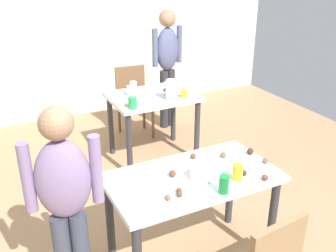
{
  "coord_description": "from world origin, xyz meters",
  "views": [
    {
      "loc": [
        -1.16,
        -2.19,
        2.15
      ],
      "look_at": [
        0.11,
        0.34,
        0.9
      ],
      "focal_mm": 41.65,
      "sensor_mm": 36.0,
      "label": 1
    }
  ],
  "objects_px": {
    "chair_far_table": "(133,97)",
    "soda_can": "(224,185)",
    "person_girl_near": "(65,198)",
    "person_adult_far": "(167,59)",
    "dining_table_far": "(153,106)",
    "pitcher_far": "(172,90)",
    "mixing_bowl": "(202,173)",
    "dining_table_near": "(192,189)"
  },
  "relations": [
    {
      "from": "chair_far_table",
      "to": "soda_can",
      "type": "height_order",
      "value": "soda_can"
    },
    {
      "from": "person_girl_near",
      "to": "person_adult_far",
      "type": "distance_m",
      "value": 3.03
    },
    {
      "from": "dining_table_far",
      "to": "person_adult_far",
      "type": "bearing_deg",
      "value": 53.13
    },
    {
      "from": "person_girl_near",
      "to": "pitcher_far",
      "type": "bearing_deg",
      "value": 45.02
    },
    {
      "from": "person_girl_near",
      "to": "person_adult_far",
      "type": "height_order",
      "value": "person_adult_far"
    },
    {
      "from": "chair_far_table",
      "to": "pitcher_far",
      "type": "bearing_deg",
      "value": -85.73
    },
    {
      "from": "chair_far_table",
      "to": "mixing_bowl",
      "type": "relative_size",
      "value": 5.38
    },
    {
      "from": "soda_can",
      "to": "pitcher_far",
      "type": "height_order",
      "value": "pitcher_far"
    },
    {
      "from": "dining_table_far",
      "to": "person_adult_far",
      "type": "height_order",
      "value": "person_adult_far"
    },
    {
      "from": "dining_table_near",
      "to": "person_girl_near",
      "type": "height_order",
      "value": "person_girl_near"
    },
    {
      "from": "mixing_bowl",
      "to": "soda_can",
      "type": "height_order",
      "value": "soda_can"
    },
    {
      "from": "mixing_bowl",
      "to": "soda_can",
      "type": "relative_size",
      "value": 1.33
    },
    {
      "from": "dining_table_near",
      "to": "person_girl_near",
      "type": "bearing_deg",
      "value": -178.73
    },
    {
      "from": "dining_table_near",
      "to": "soda_can",
      "type": "height_order",
      "value": "soda_can"
    },
    {
      "from": "dining_table_far",
      "to": "person_girl_near",
      "type": "distance_m",
      "value": 2.15
    },
    {
      "from": "dining_table_near",
      "to": "chair_far_table",
      "type": "bearing_deg",
      "value": 77.95
    },
    {
      "from": "chair_far_table",
      "to": "person_adult_far",
      "type": "distance_m",
      "value": 0.65
    },
    {
      "from": "pitcher_far",
      "to": "person_girl_near",
      "type": "bearing_deg",
      "value": -134.98
    },
    {
      "from": "person_girl_near",
      "to": "mixing_bowl",
      "type": "xyz_separation_m",
      "value": [
        0.91,
        -0.04,
        -0.05
      ]
    },
    {
      "from": "dining_table_near",
      "to": "person_adult_far",
      "type": "xyz_separation_m",
      "value": [
        0.99,
        2.37,
        0.29
      ]
    },
    {
      "from": "chair_far_table",
      "to": "person_girl_near",
      "type": "bearing_deg",
      "value": -120.06
    },
    {
      "from": "dining_table_far",
      "to": "soda_can",
      "type": "xyz_separation_m",
      "value": [
        -0.39,
        -1.93,
        0.19
      ]
    },
    {
      "from": "dining_table_near",
      "to": "person_girl_near",
      "type": "distance_m",
      "value": 0.9
    },
    {
      "from": "chair_far_table",
      "to": "dining_table_near",
      "type": "bearing_deg",
      "value": -102.05
    },
    {
      "from": "dining_table_far",
      "to": "mixing_bowl",
      "type": "bearing_deg",
      "value": -103.72
    },
    {
      "from": "dining_table_far",
      "to": "mixing_bowl",
      "type": "height_order",
      "value": "mixing_bowl"
    },
    {
      "from": "person_adult_far",
      "to": "pitcher_far",
      "type": "relative_size",
      "value": 7.1
    },
    {
      "from": "mixing_bowl",
      "to": "pitcher_far",
      "type": "bearing_deg",
      "value": 70.23
    },
    {
      "from": "mixing_bowl",
      "to": "soda_can",
      "type": "distance_m",
      "value": 0.22
    },
    {
      "from": "person_girl_near",
      "to": "soda_can",
      "type": "height_order",
      "value": "person_girl_near"
    },
    {
      "from": "dining_table_near",
      "to": "dining_table_far",
      "type": "bearing_deg",
      "value": 74.57
    },
    {
      "from": "chair_far_table",
      "to": "soda_can",
      "type": "relative_size",
      "value": 7.13
    },
    {
      "from": "chair_far_table",
      "to": "person_girl_near",
      "type": "height_order",
      "value": "person_girl_near"
    },
    {
      "from": "pitcher_far",
      "to": "soda_can",
      "type": "bearing_deg",
      "value": -106.49
    },
    {
      "from": "dining_table_near",
      "to": "chair_far_table",
      "type": "height_order",
      "value": "chair_far_table"
    },
    {
      "from": "dining_table_far",
      "to": "mixing_bowl",
      "type": "relative_size",
      "value": 5.72
    },
    {
      "from": "dining_table_far",
      "to": "mixing_bowl",
      "type": "distance_m",
      "value": 1.77
    },
    {
      "from": "mixing_bowl",
      "to": "soda_can",
      "type": "xyz_separation_m",
      "value": [
        0.03,
        -0.21,
        0.02
      ]
    },
    {
      "from": "chair_far_table",
      "to": "pitcher_far",
      "type": "xyz_separation_m",
      "value": [
        0.07,
        -0.93,
        0.36
      ]
    },
    {
      "from": "dining_table_far",
      "to": "chair_far_table",
      "type": "bearing_deg",
      "value": 86.2
    },
    {
      "from": "dining_table_far",
      "to": "person_adult_far",
      "type": "xyz_separation_m",
      "value": [
        0.54,
        0.72,
        0.3
      ]
    },
    {
      "from": "pitcher_far",
      "to": "chair_far_table",
      "type": "bearing_deg",
      "value": 94.27
    }
  ]
}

